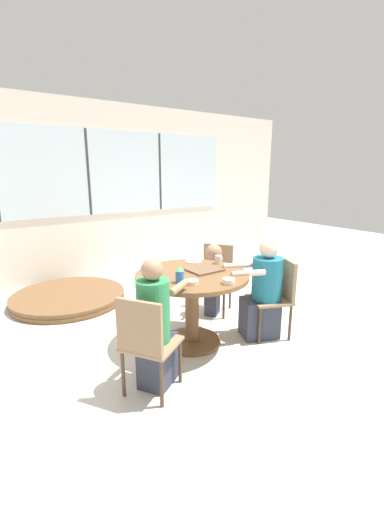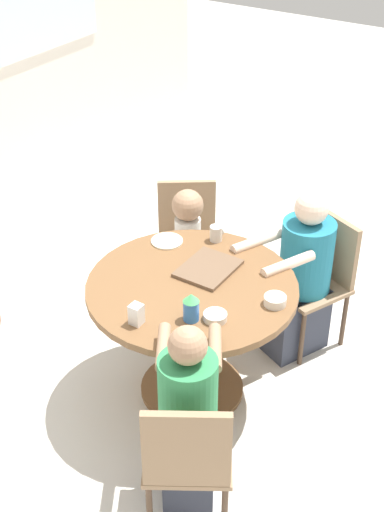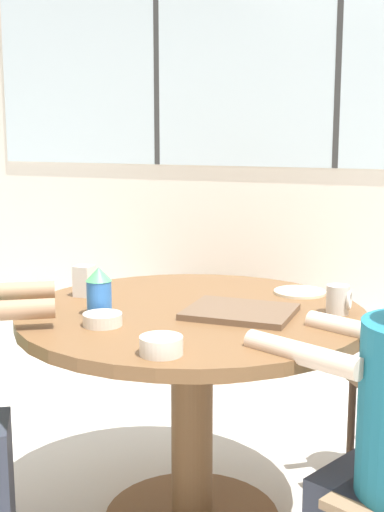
{
  "view_description": "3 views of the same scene",
  "coord_description": "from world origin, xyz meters",
  "views": [
    {
      "loc": [
        -1.92,
        -2.63,
        1.76
      ],
      "look_at": [
        0.0,
        0.0,
        0.94
      ],
      "focal_mm": 24.0,
      "sensor_mm": 36.0,
      "label": 1
    },
    {
      "loc": [
        -2.59,
        -1.67,
        2.95
      ],
      "look_at": [
        0.0,
        0.0,
        0.94
      ],
      "focal_mm": 50.0,
      "sensor_mm": 36.0,
      "label": 2
    },
    {
      "loc": [
        0.79,
        -2.11,
        1.36
      ],
      "look_at": [
        0.0,
        0.0,
        0.94
      ],
      "focal_mm": 50.0,
      "sensor_mm": 36.0,
      "label": 3
    }
  ],
  "objects": [
    {
      "name": "ground_plane",
      "position": [
        0.0,
        0.0,
        0.0
      ],
      "size": [
        16.0,
        16.0,
        0.0
      ],
      "primitive_type": "plane",
      "color": "beige"
    },
    {
      "name": "wall_back_with_windows",
      "position": [
        0.0,
        2.79,
        1.43
      ],
      "size": [
        8.4,
        0.08,
        2.8
      ],
      "color": "silver",
      "rests_on": "ground_plane"
    },
    {
      "name": "dining_table",
      "position": [
        0.0,
        0.0,
        0.56
      ],
      "size": [
        1.13,
        1.13,
        0.76
      ],
      "color": "brown",
      "rests_on": "ground_plane"
    },
    {
      "name": "chair_for_woman_green_shirt",
      "position": [
        -0.8,
        -0.49,
        0.5
      ],
      "size": [
        0.55,
        0.55,
        0.84
      ],
      "rotation": [
        0.0,
        0.0,
        -1.02
      ],
      "color": "#937556",
      "rests_on": "ground_plane"
    },
    {
      "name": "chair_for_man_blue_shirt",
      "position": [
        0.86,
        -0.39,
        0.5
      ],
      "size": [
        0.53,
        0.53,
        0.84
      ],
      "rotation": [
        0.0,
        0.0,
        1.15
      ],
      "color": "#937556",
      "rests_on": "ground_plane"
    },
    {
      "name": "chair_for_toddler",
      "position": [
        0.77,
        0.54,
        0.5
      ],
      "size": [
        0.56,
        0.56,
        0.84
      ],
      "rotation": [
        0.0,
        0.0,
        -4.11
      ],
      "color": "#937556",
      "rests_on": "ground_plane"
    },
    {
      "name": "person_woman_green_shirt",
      "position": [
        -0.66,
        -0.41,
        0.5
      ],
      "size": [
        0.55,
        0.48,
        1.1
      ],
      "rotation": [
        0.0,
        0.0,
        -1.02
      ],
      "color": "#333847",
      "rests_on": "ground_plane"
    },
    {
      "name": "person_man_blue_shirt",
      "position": [
        0.7,
        -0.32,
        0.48
      ],
      "size": [
        0.64,
        0.52,
        1.07
      ],
      "rotation": [
        0.0,
        0.0,
        1.15
      ],
      "color": "#333847",
      "rests_on": "ground_plane"
    },
    {
      "name": "person_toddler",
      "position": [
        0.65,
        0.45,
        0.47
      ],
      "size": [
        0.35,
        0.31,
        0.89
      ],
      "rotation": [
        0.0,
        0.0,
        -4.11
      ],
      "color": "#333847",
      "rests_on": "ground_plane"
    },
    {
      "name": "food_tray_dark",
      "position": [
        0.16,
        0.0,
        0.77
      ],
      "size": [
        0.33,
        0.27,
        0.02
      ],
      "color": "brown",
      "rests_on": "dining_table"
    },
    {
      "name": "coffee_mug",
      "position": [
        0.45,
        0.12,
        0.8
      ],
      "size": [
        0.08,
        0.07,
        0.09
      ],
      "color": "beige",
      "rests_on": "dining_table"
    },
    {
      "name": "sippy_cup",
      "position": [
        -0.25,
        -0.16,
        0.84
      ],
      "size": [
        0.08,
        0.08,
        0.16
      ],
      "color": "blue",
      "rests_on": "dining_table"
    },
    {
      "name": "milk_carton_small",
      "position": [
        -0.42,
        0.05,
        0.81
      ],
      "size": [
        0.06,
        0.06,
        0.11
      ],
      "color": "silver",
      "rests_on": "dining_table"
    },
    {
      "name": "bowl_white_shallow",
      "position": [
        -0.19,
        -0.26,
        0.77
      ],
      "size": [
        0.12,
        0.12,
        0.04
      ],
      "color": "silver",
      "rests_on": "dining_table"
    },
    {
      "name": "bowl_cereal",
      "position": [
        0.08,
        -0.45,
        0.78
      ],
      "size": [
        0.12,
        0.12,
        0.05
      ],
      "color": "silver",
      "rests_on": "dining_table"
    },
    {
      "name": "plate_tortillas",
      "position": [
        0.28,
        0.35,
        0.76
      ],
      "size": [
        0.19,
        0.19,
        0.01
      ],
      "color": "beige",
      "rests_on": "dining_table"
    },
    {
      "name": "folded_table_stack",
      "position": [
        -0.69,
        1.92,
        0.06
      ],
      "size": [
        1.5,
        1.5,
        0.12
      ],
      "color": "brown",
      "rests_on": "ground_plane"
    }
  ]
}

